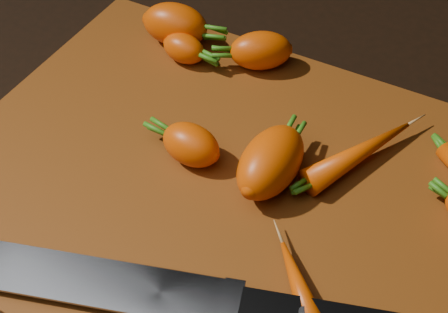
% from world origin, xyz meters
% --- Properties ---
extents(ground, '(2.00, 2.00, 0.01)m').
position_xyz_m(ground, '(0.00, 0.00, -0.01)').
color(ground, black).
extents(cutting_board, '(0.50, 0.40, 0.01)m').
position_xyz_m(cutting_board, '(0.00, 0.00, 0.01)').
color(cutting_board, '#7A390B').
rests_on(cutting_board, ground).
extents(carrot_0, '(0.08, 0.06, 0.05)m').
position_xyz_m(carrot_0, '(-0.14, 0.16, 0.04)').
color(carrot_0, '#EB4F05').
rests_on(carrot_0, cutting_board).
extents(carrot_1, '(0.06, 0.04, 0.04)m').
position_xyz_m(carrot_1, '(-0.03, 0.01, 0.03)').
color(carrot_1, '#EB4F05').
rests_on(carrot_1, cutting_board).
extents(carrot_2, '(0.05, 0.09, 0.05)m').
position_xyz_m(carrot_2, '(0.04, 0.02, 0.04)').
color(carrot_2, '#EB4F05').
rests_on(carrot_2, cutting_board).
extents(carrot_3, '(0.08, 0.07, 0.04)m').
position_xyz_m(carrot_3, '(-0.04, 0.16, 0.03)').
color(carrot_3, '#EB4F05').
rests_on(carrot_3, cutting_board).
extents(carrot_4, '(0.05, 0.04, 0.03)m').
position_xyz_m(carrot_4, '(-0.11, 0.13, 0.03)').
color(carrot_4, '#EB4F05').
rests_on(carrot_4, cutting_board).
extents(carrot_6, '(0.08, 0.13, 0.03)m').
position_xyz_m(carrot_6, '(0.11, 0.08, 0.03)').
color(carrot_6, '#EB4F05').
rests_on(carrot_6, cutting_board).
extents(carrot_8, '(0.08, 0.09, 0.02)m').
position_xyz_m(carrot_8, '(0.12, -0.08, 0.02)').
color(carrot_8, '#EB4F05').
rests_on(carrot_8, cutting_board).
extents(knife, '(0.38, 0.15, 0.02)m').
position_xyz_m(knife, '(-0.02, -0.15, 0.02)').
color(knife, gray).
rests_on(knife, cutting_board).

